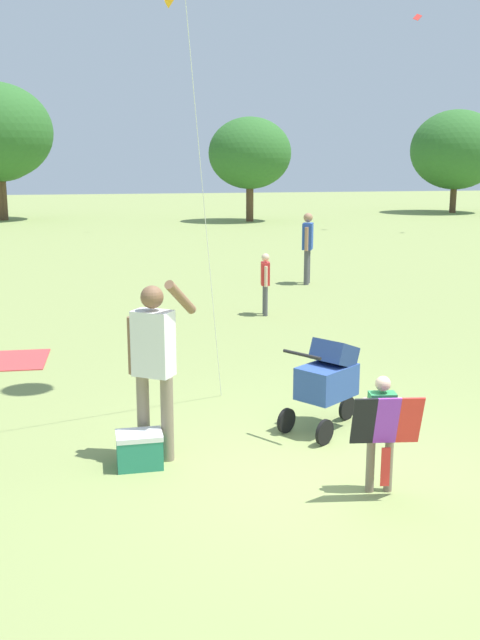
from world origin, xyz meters
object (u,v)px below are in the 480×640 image
person_sitting_far (265,279)px  person_couple_left (308,242)px  child_with_butterfly_kite (382,424)px  person_adult_flyer (154,356)px  cooler_box (140,450)px  stroller (328,377)px

person_sitting_far → person_couple_left: (1.87, 3.30, 0.30)m
child_with_butterfly_kite → person_adult_flyer: person_adult_flyer is taller
person_adult_flyer → cooler_box: person_adult_flyer is taller
cooler_box → person_adult_flyer: bearing=46.4°
child_with_butterfly_kite → stroller: 1.62m
person_sitting_far → cooler_box: (-2.92, -6.68, -0.54)m
child_with_butterfly_kite → cooler_box: child_with_butterfly_kite is taller
person_adult_flyer → person_sitting_far: size_ratio=1.54×
person_adult_flyer → person_sitting_far: person_adult_flyer is taller
person_sitting_far → child_with_butterfly_kite: bearing=-96.2°
child_with_butterfly_kite → cooler_box: bearing=153.9°
person_couple_left → cooler_box: person_couple_left is taller
person_sitting_far → cooler_box: 7.31m
stroller → child_with_butterfly_kite: bearing=-91.6°
child_with_butterfly_kite → stroller: (0.04, 1.62, -0.05)m
person_sitting_far → person_couple_left: bearing=60.5°
stroller → cooler_box: stroller is taller
stroller → cooler_box: bearing=-164.3°
child_with_butterfly_kite → person_adult_flyer: 2.30m
person_couple_left → cooler_box: bearing=-115.6°
child_with_butterfly_kite → person_adult_flyer: (-1.91, 1.22, 0.41)m
child_with_butterfly_kite → person_sitting_far: size_ratio=0.91×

